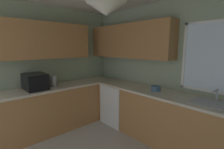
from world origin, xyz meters
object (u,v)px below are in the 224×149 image
Objects in this scene: dishwasher at (119,104)px; kettle at (54,81)px; sink_assembly at (213,103)px; bowl at (156,88)px; microwave at (35,81)px.

kettle is at bearing -118.24° from dishwasher.
sink_assembly is 3.21× the size of bowl.
microwave is 0.91× the size of sink_assembly.
microwave reaches higher than bowl.
dishwasher is 1.79× the size of microwave.
bowl is at bearing -179.54° from sink_assembly.
dishwasher is 3.87× the size of kettle.
kettle reaches higher than sink_assembly.
sink_assembly reaches higher than dishwasher.
sink_assembly is at bearing 0.46° from bowl.
dishwasher is 1.47m from kettle.
microwave is 2.94m from sink_assembly.
sink_assembly is (1.82, 0.04, 0.49)m from dishwasher.
dishwasher is 1.63× the size of sink_assembly.
microwave reaches higher than kettle.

